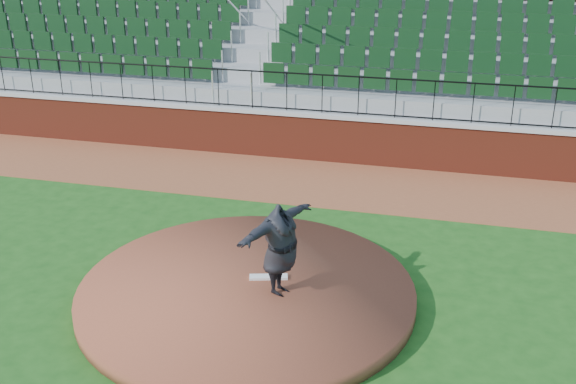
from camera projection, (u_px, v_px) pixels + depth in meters
The scene contains 10 objects.
ground at pixel (267, 292), 11.93m from camera, with size 90.00×90.00×0.00m, color #1B4F16.
warning_track at pixel (327, 182), 16.77m from camera, with size 34.00×3.20×0.01m, color brown.
field_wall at pixel (339, 139), 17.98m from camera, with size 34.00×0.35×1.20m, color maroon.
wall_cap at pixel (340, 116), 17.73m from camera, with size 34.00×0.45×0.10m, color #B7B7B7.
wall_railing at pixel (340, 95), 17.52m from camera, with size 34.00×0.05×1.00m, color black, non-canonical shape.
seating_stands at pixel (357, 56), 19.77m from camera, with size 34.00×5.10×4.60m, color gray, non-canonical shape.
concourse_wall at pixel (371, 25), 22.11m from camera, with size 34.00×0.50×5.50m, color maroon.
pitchers_mound at pixel (247, 292), 11.70m from camera, with size 5.76×5.76×0.25m, color brown.
pitching_rubber at pixel (269, 277), 11.88m from camera, with size 0.67×0.17×0.04m, color white.
pitcher at pixel (280, 250), 11.13m from camera, with size 1.98×0.54×1.61m, color black.
Camera 1 is at (2.89, -9.95, 6.18)m, focal length 42.49 mm.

